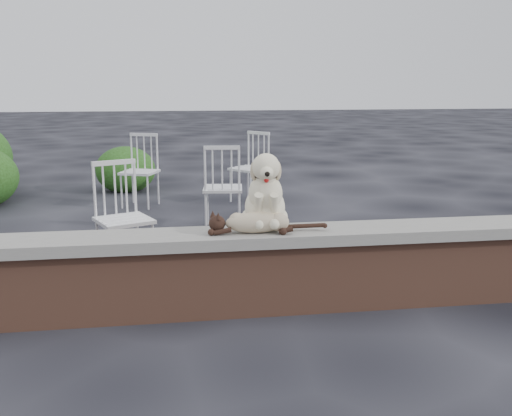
{
  "coord_description": "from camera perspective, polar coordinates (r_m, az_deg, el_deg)",
  "views": [
    {
      "loc": [
        -0.22,
        -3.83,
        1.59
      ],
      "look_at": [
        0.38,
        0.2,
        0.7
      ],
      "focal_mm": 40.42,
      "sensor_mm": 36.0,
      "label": 1
    }
  ],
  "objects": [
    {
      "name": "ground",
      "position": [
        4.15,
        -4.88,
        -10.25
      ],
      "size": [
        60.0,
        60.0,
        0.0
      ],
      "primitive_type": "plane",
      "color": "black",
      "rests_on": "ground"
    },
    {
      "name": "brick_wall",
      "position": [
        4.06,
        -4.94,
        -6.99
      ],
      "size": [
        6.0,
        0.3,
        0.5
      ],
      "primitive_type": "cube",
      "color": "brown",
      "rests_on": "ground"
    },
    {
      "name": "capstone",
      "position": [
        3.97,
        -5.02,
        -3.04
      ],
      "size": [
        6.2,
        0.4,
        0.08
      ],
      "primitive_type": "cube",
      "color": "slate",
      "rests_on": "brick_wall"
    },
    {
      "name": "dog",
      "position": [
        4.06,
        0.89,
        1.9
      ],
      "size": [
        0.41,
        0.51,
        0.55
      ],
      "primitive_type": null,
      "rotation": [
        0.0,
        0.0,
        -0.11
      ],
      "color": "beige",
      "rests_on": "capstone"
    },
    {
      "name": "cat",
      "position": [
        3.94,
        0.09,
        -1.29
      ],
      "size": [
        0.99,
        0.34,
        0.17
      ],
      "primitive_type": null,
      "rotation": [
        0.0,
        0.0,
        -0.11
      ],
      "color": "tan",
      "rests_on": "capstone"
    },
    {
      "name": "chair_c",
      "position": [
        6.33,
        -3.31,
        2.12
      ],
      "size": [
        0.62,
        0.62,
        0.94
      ],
      "primitive_type": null,
      "rotation": [
        0.0,
        0.0,
        3.02
      ],
      "color": "white",
      "rests_on": "ground"
    },
    {
      "name": "chair_b",
      "position": [
        7.63,
        -11.47,
        3.64
      ],
      "size": [
        0.72,
        0.72,
        0.94
      ],
      "primitive_type": null,
      "rotation": [
        0.0,
        0.0,
        -0.35
      ],
      "color": "white",
      "rests_on": "ground"
    },
    {
      "name": "chair_d",
      "position": [
        7.78,
        -0.66,
        4.04
      ],
      "size": [
        0.79,
        0.79,
        0.94
      ],
      "primitive_type": null,
      "rotation": [
        0.0,
        0.0,
        -0.86
      ],
      "color": "white",
      "rests_on": "ground"
    },
    {
      "name": "chair_a",
      "position": [
        4.98,
        -12.95,
        -0.98
      ],
      "size": [
        0.74,
        0.74,
        0.94
      ],
      "primitive_type": null,
      "rotation": [
        0.0,
        0.0,
        0.41
      ],
      "color": "white",
      "rests_on": "ground"
    }
  ]
}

